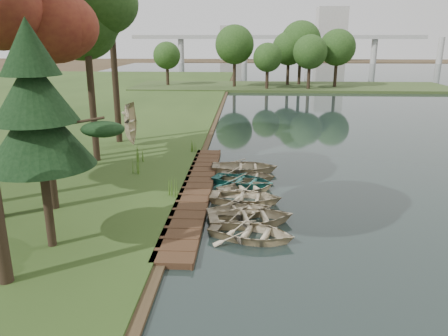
{
  "coord_description": "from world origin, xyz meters",
  "views": [
    {
      "loc": [
        0.99,
        -21.53,
        7.87
      ],
      "look_at": [
        -0.16,
        0.29,
        1.32
      ],
      "focal_mm": 35.0,
      "sensor_mm": 36.0,
      "label": 1
    }
  ],
  "objects_px": {
    "rowboat_2": "(241,209)",
    "rowboat_0": "(252,231)",
    "boardwalk": "(196,190)",
    "pine_tree": "(36,109)",
    "rowboat_1": "(251,216)",
    "stored_rowboat": "(133,141)"
  },
  "relations": [
    {
      "from": "rowboat_0",
      "to": "rowboat_2",
      "type": "distance_m",
      "value": 2.47
    },
    {
      "from": "rowboat_2",
      "to": "stored_rowboat",
      "type": "relative_size",
      "value": 0.98
    },
    {
      "from": "rowboat_2",
      "to": "stored_rowboat",
      "type": "xyz_separation_m",
      "value": [
        -8.09,
        12.15,
        0.26
      ]
    },
    {
      "from": "rowboat_2",
      "to": "boardwalk",
      "type": "bearing_deg",
      "value": 20.96
    },
    {
      "from": "rowboat_1",
      "to": "stored_rowboat",
      "type": "relative_size",
      "value": 1.2
    },
    {
      "from": "rowboat_0",
      "to": "pine_tree",
      "type": "xyz_separation_m",
      "value": [
        -7.56,
        -1.44,
        5.06
      ]
    },
    {
      "from": "rowboat_0",
      "to": "stored_rowboat",
      "type": "xyz_separation_m",
      "value": [
        -8.56,
        14.57,
        0.21
      ]
    },
    {
      "from": "stored_rowboat",
      "to": "pine_tree",
      "type": "distance_m",
      "value": 16.76
    },
    {
      "from": "boardwalk",
      "to": "rowboat_2",
      "type": "xyz_separation_m",
      "value": [
        2.38,
        -3.0,
        0.22
      ]
    },
    {
      "from": "boardwalk",
      "to": "stored_rowboat",
      "type": "xyz_separation_m",
      "value": [
        -5.71,
        9.15,
        0.47
      ]
    },
    {
      "from": "rowboat_0",
      "to": "rowboat_1",
      "type": "height_order",
      "value": "rowboat_1"
    },
    {
      "from": "stored_rowboat",
      "to": "pine_tree",
      "type": "xyz_separation_m",
      "value": [
        1.0,
        -16.01,
        4.85
      ]
    },
    {
      "from": "rowboat_0",
      "to": "stored_rowboat",
      "type": "relative_size",
      "value": 1.12
    },
    {
      "from": "rowboat_0",
      "to": "stored_rowboat",
      "type": "bearing_deg",
      "value": 47.71
    },
    {
      "from": "boardwalk",
      "to": "rowboat_2",
      "type": "distance_m",
      "value": 3.83
    },
    {
      "from": "rowboat_2",
      "to": "rowboat_0",
      "type": "bearing_deg",
      "value": 173.56
    },
    {
      "from": "rowboat_0",
      "to": "rowboat_1",
      "type": "bearing_deg",
      "value": 17.32
    },
    {
      "from": "boardwalk",
      "to": "pine_tree",
      "type": "bearing_deg",
      "value": -124.47
    },
    {
      "from": "pine_tree",
      "to": "rowboat_2",
      "type": "bearing_deg",
      "value": 28.6
    },
    {
      "from": "pine_tree",
      "to": "rowboat_1",
      "type": "bearing_deg",
      "value": 21.05
    },
    {
      "from": "rowboat_2",
      "to": "pine_tree",
      "type": "relative_size",
      "value": 0.37
    },
    {
      "from": "stored_rowboat",
      "to": "rowboat_0",
      "type": "bearing_deg",
      "value": -142.2
    }
  ]
}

